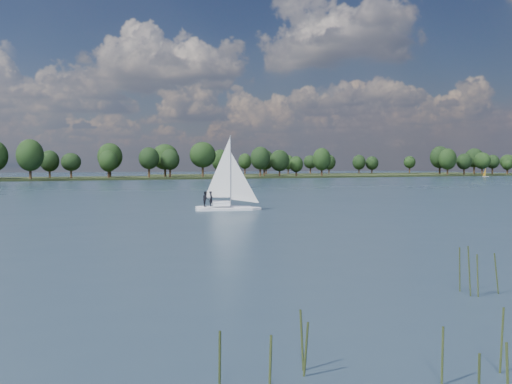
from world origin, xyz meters
TOP-DOWN VIEW (x-y plane):
  - ground at (0.00, 100.00)m, footprint 700.00×700.00m
  - far_shore at (0.00, 212.00)m, footprint 660.00×40.00m
  - far_shore_back at (160.00, 260.00)m, footprint 220.00×30.00m
  - sailboat at (-5.15, 41.48)m, footprint 7.70×4.03m
  - dinghy_orange at (193.15, 177.87)m, footprint 3.11×1.72m
  - treeline at (-7.76, 207.70)m, footprint 562.16×73.82m

SIDE VIEW (x-z plane):
  - ground at x=0.00m, z-range 0.00..0.00m
  - far_shore at x=0.00m, z-range -0.75..0.75m
  - far_shore_back at x=160.00m, z-range -0.70..0.70m
  - dinghy_orange at x=193.15m, z-range -1.24..3.46m
  - sailboat at x=-5.15m, z-range -2.16..7.61m
  - treeline at x=-7.76m, z-range -0.79..16.94m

